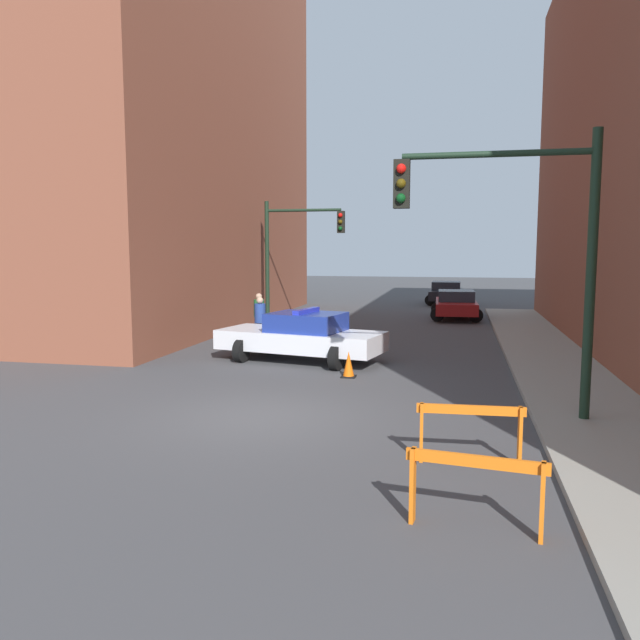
{
  "coord_description": "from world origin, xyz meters",
  "views": [
    {
      "loc": [
        3.57,
        -11.2,
        3.23
      ],
      "look_at": [
        -0.44,
        6.95,
        1.08
      ],
      "focal_mm": 35.0,
      "sensor_mm": 36.0,
      "label": 1
    }
  ],
  "objects": [
    {
      "name": "sidewalk_right",
      "position": [
        6.2,
        0.0,
        0.06
      ],
      "size": [
        2.4,
        44.0,
        0.12
      ],
      "color": "gray",
      "rests_on": "ground_plane"
    },
    {
      "name": "pedestrian_corner",
      "position": [
        -3.2,
        9.53,
        0.86
      ],
      "size": [
        0.37,
        0.37,
        1.66
      ],
      "rotation": [
        0.0,
        0.0,
        6.24
      ],
      "color": "black",
      "rests_on": "ground_plane"
    },
    {
      "name": "traffic_light_near",
      "position": [
        4.73,
        0.75,
        3.53
      ],
      "size": [
        3.64,
        0.35,
        5.2
      ],
      "color": "black",
      "rests_on": "sidewalk_right"
    },
    {
      "name": "barrier_front",
      "position": [
        3.83,
        -4.16,
        0.62
      ],
      "size": [
        1.59,
        0.36,
        0.9
      ],
      "rotation": [
        0.0,
        0.0,
        -0.13
      ],
      "color": "orange",
      "rests_on": "ground_plane"
    },
    {
      "name": "traffic_cone",
      "position": [
        0.95,
        3.99,
        0.32
      ],
      "size": [
        0.36,
        0.36,
        0.66
      ],
      "color": "black",
      "rests_on": "ground_plane"
    },
    {
      "name": "parked_car_near",
      "position": [
        3.52,
        17.96,
        0.67
      ],
      "size": [
        2.36,
        4.35,
        1.31
      ],
      "rotation": [
        0.0,
        0.0,
        0.03
      ],
      "color": "maroon",
      "rests_on": "ground_plane"
    },
    {
      "name": "barrier_mid",
      "position": [
        3.81,
        -1.86,
        0.62
      ],
      "size": [
        1.6,
        0.24,
        0.9
      ],
      "rotation": [
        0.0,
        0.0,
        0.06
      ],
      "color": "orange",
      "rests_on": "ground_plane"
    },
    {
      "name": "building_corner_left",
      "position": [
        -12.0,
        14.0,
        11.48
      ],
      "size": [
        14.0,
        20.0,
        22.95
      ],
      "color": "brown",
      "rests_on": "ground_plane"
    },
    {
      "name": "pedestrian_crossing",
      "position": [
        -2.66,
        7.98,
        0.86
      ],
      "size": [
        0.49,
        0.49,
        1.66
      ],
      "rotation": [
        0.0,
        0.0,
        2.61
      ],
      "color": "black",
      "rests_on": "ground_plane"
    },
    {
      "name": "ground_plane",
      "position": [
        0.0,
        0.0,
        0.0
      ],
      "size": [
        120.0,
        120.0,
        0.0
      ],
      "primitive_type": "plane",
      "color": "#424244"
    },
    {
      "name": "police_car",
      "position": [
        -0.74,
        5.91,
        0.72
      ],
      "size": [
        4.98,
        2.95,
        1.52
      ],
      "rotation": [
        0.0,
        0.0,
        1.37
      ],
      "color": "white",
      "rests_on": "ground_plane"
    },
    {
      "name": "traffic_light_far",
      "position": [
        -3.3,
        14.38,
        3.4
      ],
      "size": [
        3.44,
        0.35,
        5.2
      ],
      "color": "black",
      "rests_on": "ground_plane"
    },
    {
      "name": "parked_car_mid",
      "position": [
        2.93,
        25.64,
        0.67
      ],
      "size": [
        2.31,
        4.32,
        1.31
      ],
      "rotation": [
        0.0,
        0.0,
        -0.01
      ],
      "color": "black",
      "rests_on": "ground_plane"
    }
  ]
}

